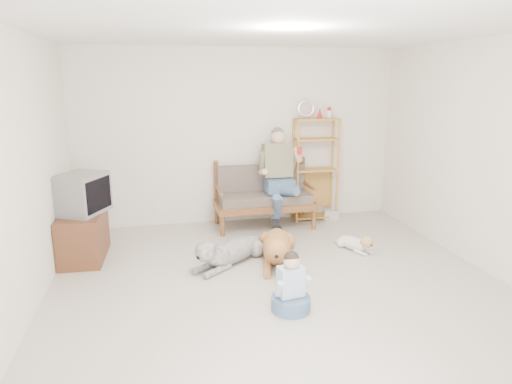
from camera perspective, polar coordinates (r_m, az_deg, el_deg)
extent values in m
plane|color=beige|center=(4.96, 3.71, -12.90)|extent=(5.50, 5.50, 0.00)
plane|color=white|center=(4.44, 4.29, 19.92)|extent=(5.50, 5.50, 0.00)
plane|color=silver|center=(7.16, -2.16, 6.90)|extent=(5.00, 0.00, 5.00)
plane|color=silver|center=(2.13, 25.33, -12.26)|extent=(5.00, 0.00, 5.00)
plane|color=silver|center=(4.52, -28.17, 0.94)|extent=(0.00, 5.50, 5.50)
plane|color=silver|center=(5.72, 28.85, 3.32)|extent=(0.00, 5.50, 5.50)
cube|color=brown|center=(7.01, 1.06, -1.59)|extent=(1.50, 0.70, 0.10)
cube|color=brown|center=(6.98, 1.07, -0.68)|extent=(1.38, 0.60, 0.13)
cube|color=brown|center=(7.15, 0.64, 1.62)|extent=(1.38, 0.12, 0.45)
cylinder|color=brown|center=(7.17, 0.54, 3.28)|extent=(1.40, 0.05, 0.05)
cylinder|color=brown|center=(6.67, -4.23, -4.27)|extent=(0.07, 0.07, 0.30)
cylinder|color=brown|center=(7.15, -4.96, -0.30)|extent=(0.07, 0.07, 0.95)
cylinder|color=brown|center=(6.98, 7.23, -3.48)|extent=(0.07, 0.07, 0.30)
cylinder|color=brown|center=(7.44, 5.79, 0.26)|extent=(0.07, 0.07, 0.95)
cube|color=slate|center=(6.97, 2.86, 0.88)|extent=(0.42, 0.40, 0.21)
cube|color=gray|center=(6.99, 2.68, 3.98)|extent=(0.44, 0.30, 0.55)
sphere|color=tan|center=(6.91, 2.78, 6.90)|extent=(0.22, 0.22, 0.22)
sphere|color=#57514D|center=(6.92, 2.74, 7.27)|extent=(0.20, 0.20, 0.20)
cylinder|color=red|center=(6.83, 5.47, 5.18)|extent=(0.07, 0.07, 0.09)
cube|color=#BA7E3A|center=(7.24, 7.61, 9.01)|extent=(0.69, 0.28, 0.03)
torus|color=silver|center=(7.17, 6.26, 10.33)|extent=(0.29, 0.05, 0.29)
cone|color=red|center=(7.25, 7.98, 9.76)|extent=(0.09, 0.09, 0.15)
cylinder|color=#BA7E3A|center=(7.13, 5.22, 2.49)|extent=(0.04, 0.04, 1.64)
cylinder|color=#BA7E3A|center=(7.37, 4.63, 2.88)|extent=(0.04, 0.04, 1.64)
cylinder|color=#BA7E3A|center=(7.35, 10.19, 2.68)|extent=(0.04, 0.04, 1.64)
cylinder|color=#BA7E3A|center=(7.59, 9.46, 3.06)|extent=(0.04, 0.04, 1.64)
cube|color=silver|center=(7.57, 9.36, -2.76)|extent=(0.27, 0.22, 0.15)
cube|color=brown|center=(6.20, -20.74, -5.15)|extent=(0.54, 0.92, 0.60)
cube|color=brown|center=(6.04, -23.29, -5.91)|extent=(0.04, 0.40, 0.50)
cube|color=brown|center=(6.45, -22.58, -4.59)|extent=(0.04, 0.40, 0.50)
cube|color=slate|center=(6.07, -20.98, -0.18)|extent=(0.69, 0.75, 0.50)
cube|color=black|center=(5.93, -19.09, -0.32)|extent=(0.24, 0.46, 0.40)
cube|color=white|center=(7.24, -11.85, -1.79)|extent=(0.12, 0.02, 0.08)
ellipsoid|color=#C97C45|center=(5.89, 2.62, -6.68)|extent=(0.61, 1.07, 0.32)
sphere|color=#C97C45|center=(5.60, 2.59, -7.58)|extent=(0.32, 0.32, 0.32)
sphere|color=#C97C45|center=(5.31, 2.59, -7.21)|extent=(0.25, 0.25, 0.25)
ellipsoid|color=#C97C45|center=(5.22, 2.57, -7.91)|extent=(0.15, 0.20, 0.10)
cylinder|color=#C97C45|center=(6.40, 2.64, -5.87)|extent=(0.08, 0.41, 0.05)
ellipsoid|color=#C97C45|center=(5.34, 1.64, -7.09)|extent=(0.08, 0.09, 0.12)
ellipsoid|color=#C97C45|center=(5.34, 3.54, -7.12)|extent=(0.08, 0.09, 0.12)
ellipsoid|color=silver|center=(5.77, -2.63, -7.30)|extent=(0.94, 0.84, 0.28)
sphere|color=silver|center=(5.57, -4.58, -7.94)|extent=(0.28, 0.28, 0.28)
sphere|color=silver|center=(5.37, -6.36, -7.43)|extent=(0.24, 0.24, 0.24)
ellipsoid|color=silver|center=(5.31, -7.21, -8.01)|extent=(0.20, 0.19, 0.09)
cylinder|color=silver|center=(6.14, 0.34, -6.80)|extent=(0.24, 0.35, 0.05)
ellipsoid|color=silver|center=(5.44, -6.82, -7.14)|extent=(0.09, 0.09, 0.12)
ellipsoid|color=silver|center=(5.33, -5.52, -7.58)|extent=(0.09, 0.09, 0.12)
ellipsoid|color=white|center=(6.31, 11.95, -6.23)|extent=(0.36, 0.49, 0.18)
sphere|color=white|center=(6.22, 12.87, -6.46)|extent=(0.18, 0.18, 0.18)
sphere|color=tan|center=(6.12, 13.70, -6.07)|extent=(0.16, 0.16, 0.16)
ellipsoid|color=tan|center=(6.09, 14.21, -6.40)|extent=(0.11, 0.13, 0.06)
cylinder|color=white|center=(6.47, 10.45, -6.14)|extent=(0.14, 0.15, 0.03)
cone|color=tan|center=(6.08, 13.26, -5.72)|extent=(0.05, 0.05, 0.06)
cone|color=tan|center=(6.16, 13.96, -5.50)|extent=(0.05, 0.05, 0.06)
torus|color=red|center=(6.14, 13.53, -6.12)|extent=(0.15, 0.15, 0.02)
cylinder|color=slate|center=(4.67, 4.37, -13.71)|extent=(0.39, 0.39, 0.14)
cube|color=silver|center=(4.58, 4.36, -11.05)|extent=(0.27, 0.20, 0.30)
sphere|color=tan|center=(4.48, 4.48, -8.67)|extent=(0.16, 0.16, 0.16)
sphere|color=black|center=(4.48, 4.45, -8.31)|extent=(0.15, 0.15, 0.15)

